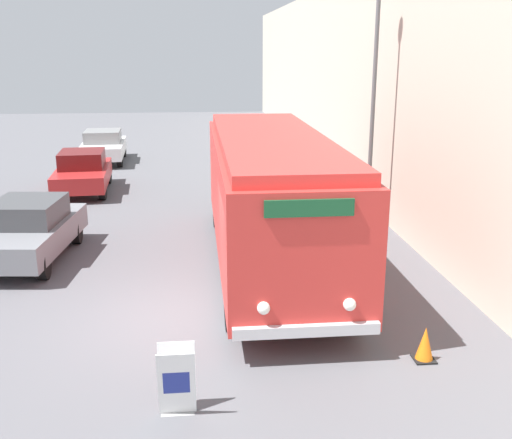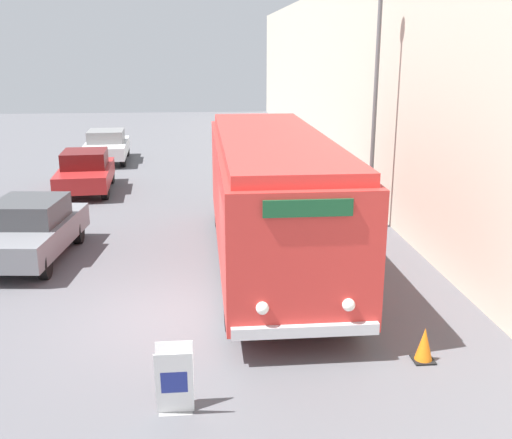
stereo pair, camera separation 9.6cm
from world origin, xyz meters
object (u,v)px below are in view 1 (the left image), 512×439
at_px(vintage_bus, 271,193).
at_px(parked_car_near, 28,230).
at_px(streetlamp, 375,73).
at_px(parked_car_far, 103,146).
at_px(traffic_cone, 425,344).
at_px(parked_car_mid, 83,172).
at_px(sign_board, 177,382).

bearing_deg(vintage_bus, parked_car_near, 170.60).
relative_size(vintage_bus, streetlamp, 1.39).
relative_size(vintage_bus, parked_car_far, 2.32).
xyz_separation_m(streetlamp, traffic_cone, (-1.21, -7.81, -4.20)).
bearing_deg(parked_car_far, traffic_cone, -70.52).
relative_size(vintage_bus, traffic_cone, 16.07).
bearing_deg(parked_car_near, streetlamp, 17.30).
bearing_deg(streetlamp, parked_car_near, -168.50).
bearing_deg(parked_car_mid, streetlamp, -35.06).
distance_m(streetlamp, traffic_cone, 8.96).
height_order(parked_car_mid, traffic_cone, parked_car_mid).
xyz_separation_m(vintage_bus, parked_car_near, (-5.99, 0.99, -1.05)).
bearing_deg(streetlamp, parked_car_far, 128.51).
distance_m(vintage_bus, parked_car_mid, 10.41).
xyz_separation_m(sign_board, parked_car_far, (-3.94, 20.67, 0.25)).
bearing_deg(parked_car_far, parked_car_mid, -91.97).
bearing_deg(parked_car_mid, parked_car_far, 87.35).
height_order(sign_board, parked_car_mid, parked_car_mid).
bearing_deg(traffic_cone, parked_car_near, 143.57).
distance_m(sign_board, parked_car_far, 21.04).
bearing_deg(streetlamp, parked_car_mid, 148.69).
bearing_deg(parked_car_far, vintage_bus, -70.49).
relative_size(vintage_bus, parked_car_mid, 2.33).
bearing_deg(vintage_bus, parked_car_mid, 125.08).
relative_size(streetlamp, parked_car_near, 1.67).
relative_size(sign_board, traffic_cone, 1.73).
bearing_deg(vintage_bus, sign_board, -109.31).
distance_m(vintage_bus, traffic_cone, 5.56).
bearing_deg(parked_car_near, parked_car_far, 96.14).
height_order(sign_board, traffic_cone, sign_board).
relative_size(sign_board, parked_car_near, 0.25).
distance_m(vintage_bus, sign_board, 6.56).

